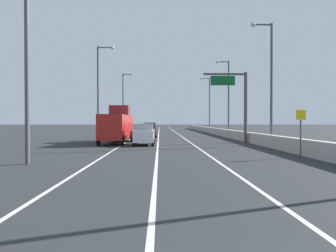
% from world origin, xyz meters
% --- Properties ---
extents(ground_plane, '(320.00, 320.00, 0.00)m').
position_xyz_m(ground_plane, '(0.00, 64.00, 0.00)').
color(ground_plane, '#26282B').
extents(lane_stripe_left, '(0.16, 130.00, 0.00)m').
position_xyz_m(lane_stripe_left, '(-5.50, 55.00, 0.00)').
color(lane_stripe_left, silver).
rests_on(lane_stripe_left, ground_plane).
extents(lane_stripe_center, '(0.16, 130.00, 0.00)m').
position_xyz_m(lane_stripe_center, '(-2.00, 55.00, 0.00)').
color(lane_stripe_center, silver).
rests_on(lane_stripe_center, ground_plane).
extents(lane_stripe_right, '(0.16, 130.00, 0.00)m').
position_xyz_m(lane_stripe_right, '(1.50, 55.00, 0.00)').
color(lane_stripe_right, silver).
rests_on(lane_stripe_right, ground_plane).
extents(jersey_barrier_right, '(0.60, 120.00, 1.10)m').
position_xyz_m(jersey_barrier_right, '(7.92, 40.00, 0.55)').
color(jersey_barrier_right, '#B2ADA3').
rests_on(jersey_barrier_right, ground_plane).
extents(overhead_sign_gantry, '(4.68, 0.36, 7.50)m').
position_xyz_m(overhead_sign_gantry, '(6.58, 31.22, 4.73)').
color(overhead_sign_gantry, '#47474C').
rests_on(overhead_sign_gantry, ground_plane).
extents(speed_advisory_sign, '(0.60, 0.11, 3.00)m').
position_xyz_m(speed_advisory_sign, '(7.02, 17.35, 1.76)').
color(speed_advisory_sign, '#4C4C51').
rests_on(speed_advisory_sign, ground_plane).
extents(lamp_post_right_second, '(2.14, 0.44, 11.67)m').
position_xyz_m(lamp_post_right_second, '(8.58, 27.64, 6.61)').
color(lamp_post_right_second, '#4C4C51').
rests_on(lamp_post_right_second, ground_plane).
extents(lamp_post_right_third, '(2.14, 0.44, 11.67)m').
position_xyz_m(lamp_post_right_third, '(8.58, 46.45, 6.61)').
color(lamp_post_right_third, '#4C4C51').
rests_on(lamp_post_right_third, ground_plane).
extents(lamp_post_right_fourth, '(2.14, 0.44, 11.67)m').
position_xyz_m(lamp_post_right_fourth, '(8.59, 65.26, 6.61)').
color(lamp_post_right_fourth, '#4C4C51').
rests_on(lamp_post_right_fourth, ground_plane).
extents(lamp_post_left_near, '(2.14, 0.44, 11.67)m').
position_xyz_m(lamp_post_left_near, '(-8.67, 14.82, 6.61)').
color(lamp_post_left_near, '#4C4C51').
rests_on(lamp_post_left_near, ground_plane).
extents(lamp_post_left_mid, '(2.14, 0.44, 11.67)m').
position_xyz_m(lamp_post_left_mid, '(-9.25, 37.40, 6.61)').
color(lamp_post_left_mid, '#4C4C51').
rests_on(lamp_post_left_mid, ground_plane).
extents(lamp_post_left_far, '(2.14, 0.44, 11.67)m').
position_xyz_m(lamp_post_left_far, '(-8.75, 59.97, 6.61)').
color(lamp_post_left_far, '#4C4C51').
rests_on(lamp_post_left_far, ground_plane).
extents(car_red_0, '(1.87, 4.42, 1.91)m').
position_xyz_m(car_red_0, '(-3.24, 34.99, 0.95)').
color(car_red_0, red).
rests_on(car_red_0, ground_plane).
extents(car_gray_1, '(2.08, 4.57, 2.11)m').
position_xyz_m(car_gray_1, '(-3.27, 43.57, 1.05)').
color(car_gray_1, slate).
rests_on(car_gray_1, ground_plane).
extents(car_white_2, '(1.95, 4.33, 2.06)m').
position_xyz_m(car_white_2, '(-3.32, 28.31, 1.03)').
color(car_white_2, white).
rests_on(car_white_2, ground_plane).
extents(box_truck, '(2.65, 9.45, 4.07)m').
position_xyz_m(box_truck, '(-6.35, 31.65, 1.86)').
color(box_truck, '#A51E19').
rests_on(box_truck, ground_plane).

